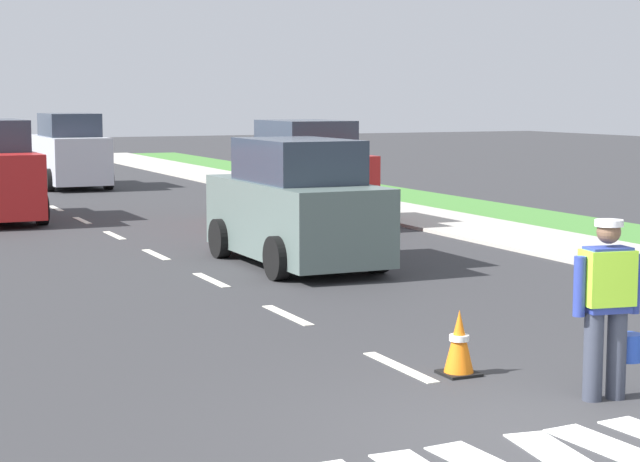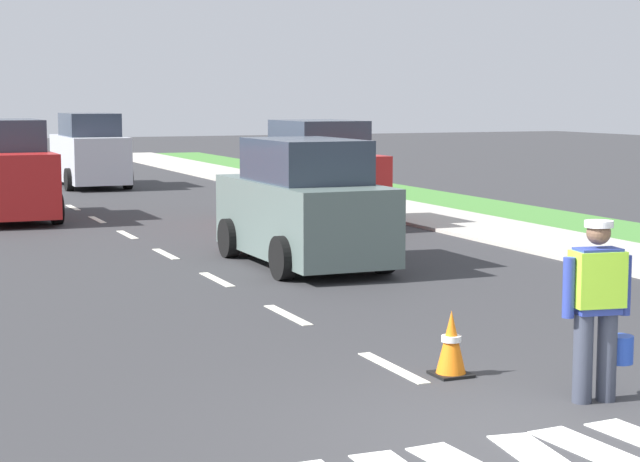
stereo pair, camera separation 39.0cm
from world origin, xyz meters
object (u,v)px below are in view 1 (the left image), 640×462
(traffic_cone_near, at_px, (459,343))
(car_outgoing_ahead, at_px, (296,207))
(road_worker, at_px, (608,300))
(car_parked_far, at_px, (304,177))
(car_outgoing_far, at_px, (69,153))

(traffic_cone_near, xyz_separation_m, car_outgoing_ahead, (1.38, 7.39, 0.64))
(traffic_cone_near, distance_m, car_outgoing_ahead, 7.54)
(road_worker, height_order, traffic_cone_near, road_worker)
(road_worker, relative_size, car_parked_far, 0.42)
(car_outgoing_ahead, relative_size, car_outgoing_far, 0.97)
(road_worker, bearing_deg, car_parked_far, 77.65)
(car_outgoing_ahead, xyz_separation_m, car_outgoing_far, (-0.08, 17.53, 0.09))
(traffic_cone_near, relative_size, car_parked_far, 0.17)
(car_outgoing_far, bearing_deg, traffic_cone_near, -92.99)
(traffic_cone_near, height_order, car_parked_far, car_parked_far)
(traffic_cone_near, bearing_deg, car_outgoing_ahead, 79.42)
(traffic_cone_near, bearing_deg, car_outgoing_far, 87.01)
(car_outgoing_far, xyz_separation_m, car_parked_far, (2.53, -12.24, -0.00))
(car_outgoing_ahead, distance_m, car_outgoing_far, 17.53)
(road_worker, distance_m, car_outgoing_ahead, 8.74)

